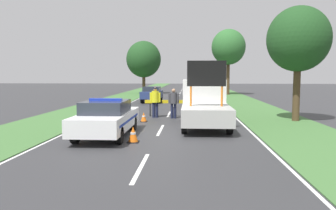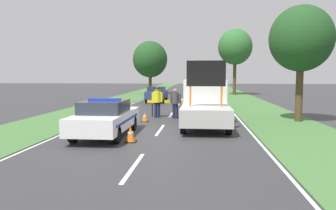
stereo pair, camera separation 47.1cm
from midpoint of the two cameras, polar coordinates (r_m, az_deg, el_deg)
ground_plane at (r=14.27m, az=-0.87°, el=-4.98°), size 160.00×160.00×0.00m
lane_markings at (r=27.68m, az=2.26°, el=0.02°), size 8.23×65.26×0.01m
grass_verge_left at (r=34.91m, az=-7.24°, el=1.10°), size 3.95×120.00×0.03m
grass_verge_right at (r=34.35m, az=13.17°, el=0.93°), size 3.95×120.00×0.03m
police_car at (r=13.83m, az=-9.84°, el=-2.18°), size 1.91×4.94×1.59m
work_truck at (r=16.50m, az=7.29°, el=0.26°), size 2.19×5.63×3.17m
road_barrier at (r=19.93m, az=1.49°, el=0.38°), size 3.13×0.08×1.01m
police_officer at (r=19.46m, az=-1.20°, el=0.97°), size 0.65×0.41×1.81m
pedestrian_civilian at (r=19.07m, az=1.99°, el=0.71°), size 0.62×0.40×1.74m
traffic_cone_near_police at (r=19.12m, az=5.61°, el=-1.59°), size 0.38×0.38×0.53m
traffic_cone_centre_front at (r=17.83m, az=-3.29°, el=-2.08°), size 0.37×0.37×0.52m
traffic_cone_near_truck at (r=14.90m, az=-14.21°, el=-3.48°), size 0.46×0.46×0.63m
traffic_cone_behind_barrier at (r=12.48m, az=-5.47°, el=-5.09°), size 0.44×0.44×0.60m
queued_car_wagon_maroon at (r=24.87m, az=7.13°, el=1.23°), size 1.82×4.00×1.52m
queued_car_hatch_blue at (r=30.54m, az=-1.53°, el=1.98°), size 1.72×4.02×1.45m
queued_car_sedan_black at (r=36.45m, az=6.19°, el=2.55°), size 1.73×3.95×1.60m
roadside_tree_near_left at (r=43.99m, az=-2.82°, el=7.94°), size 4.58×4.58×7.00m
roadside_tree_near_right at (r=19.13m, az=22.84°, el=10.52°), size 3.33×3.33×6.20m
roadside_tree_mid_left at (r=42.37m, az=11.92°, el=9.84°), size 4.24×4.24×8.25m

